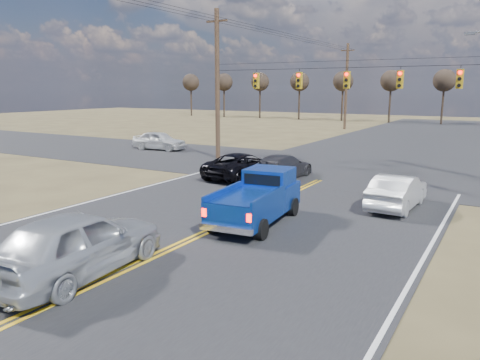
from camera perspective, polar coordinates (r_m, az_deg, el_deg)
The scene contains 12 objects.
ground at distance 13.49m, azimuth -12.48°, elevation -10.07°, with size 160.00×160.00×0.00m, color brown.
road_main at distance 21.56m, azimuth 5.82°, elevation -1.86°, with size 14.00×120.00×0.02m, color #28282B.
road_cross at distance 28.89m, azimuth 12.45°, elevation 1.24°, with size 120.00×12.00×0.02m, color #28282B.
signal_gantry at distance 28.14m, azimuth 13.74°, elevation 11.30°, with size 19.60×4.83×10.00m.
utility_poles at distance 27.54m, azimuth 12.25°, elevation 11.71°, with size 19.60×58.32×10.00m.
treeline at distance 37.14m, azimuth 17.22°, elevation 11.98°, with size 87.00×117.80×7.40m.
pickup_truck at distance 16.88m, azimuth 2.20°, elevation -2.32°, with size 2.34×5.07×1.85m.
silver_suv at distance 12.90m, azimuth -19.25°, elevation -7.27°, with size 2.08×5.17×1.76m, color #B3B6BB.
black_suv at distance 25.44m, azimuth 0.25°, elevation 1.77°, with size 2.29×4.97×1.38m, color black.
white_car_queue at distance 20.04m, azimuth 18.61°, elevation -1.34°, with size 1.47×4.22×1.39m, color silver.
dgrey_car_queue at distance 25.44m, azimuth 5.20°, elevation 1.66°, with size 1.86×4.57×1.33m, color #39383E.
cross_car_west at distance 37.86m, azimuth -9.83°, elevation 4.76°, with size 4.38×1.76×1.49m, color silver.
Camera 1 is at (8.68, -9.14, 4.80)m, focal length 35.00 mm.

